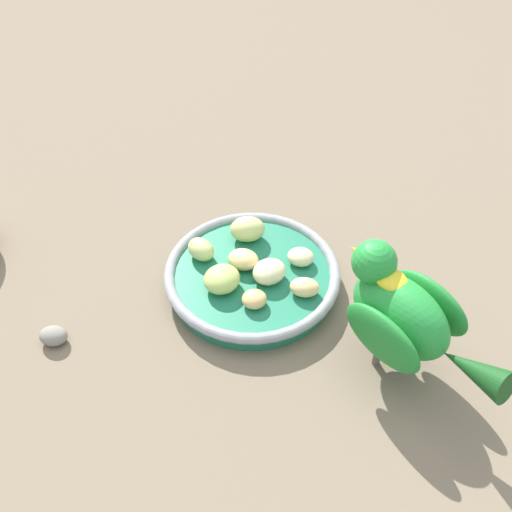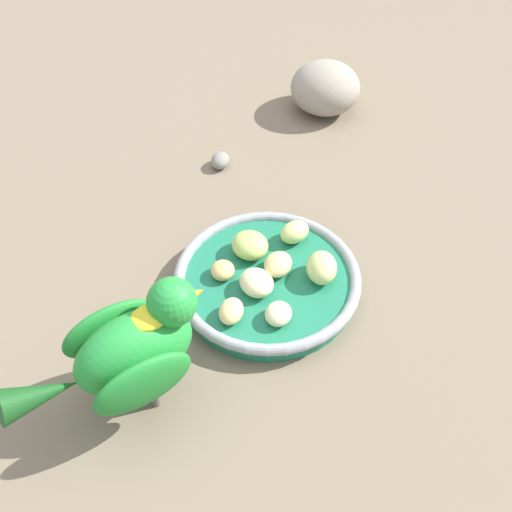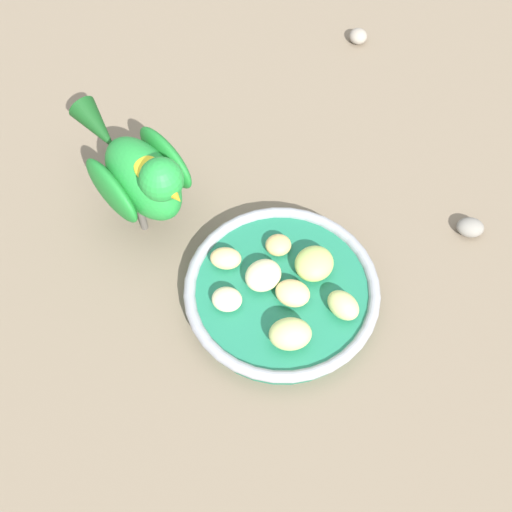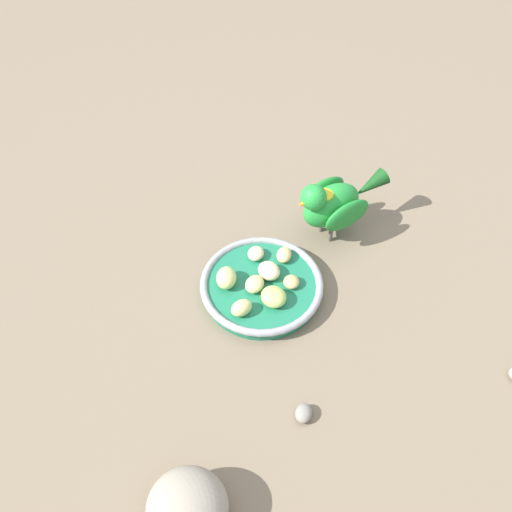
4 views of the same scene
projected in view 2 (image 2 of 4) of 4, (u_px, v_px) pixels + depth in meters
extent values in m
plane|color=#756651|center=(249.00, 277.00, 0.65)|extent=(4.00, 4.00, 0.00)
cylinder|color=#1E7251|center=(267.00, 284.00, 0.63)|extent=(0.18, 0.18, 0.02)
torus|color=#93969B|center=(267.00, 277.00, 0.62)|extent=(0.19, 0.19, 0.01)
ellipsoid|color=#C6D17A|center=(322.00, 268.00, 0.61)|extent=(0.04, 0.05, 0.03)
ellipsoid|color=tan|center=(223.00, 270.00, 0.62)|extent=(0.03, 0.03, 0.02)
ellipsoid|color=beige|center=(257.00, 283.00, 0.60)|extent=(0.04, 0.04, 0.02)
ellipsoid|color=#B2CC66|center=(250.00, 245.00, 0.63)|extent=(0.05, 0.05, 0.02)
ellipsoid|color=beige|center=(274.00, 315.00, 0.58)|extent=(0.04, 0.04, 0.02)
ellipsoid|color=#C6D17A|center=(295.00, 232.00, 0.65)|extent=(0.04, 0.03, 0.02)
ellipsoid|color=#E5C67F|center=(278.00, 264.00, 0.62)|extent=(0.04, 0.04, 0.02)
ellipsoid|color=#E5C67F|center=(231.00, 311.00, 0.58)|extent=(0.04, 0.04, 0.02)
cylinder|color=#59544C|center=(141.00, 372.00, 0.55)|extent=(0.01, 0.01, 0.03)
cylinder|color=#59544C|center=(154.00, 394.00, 0.53)|extent=(0.01, 0.01, 0.03)
ellipsoid|color=green|center=(134.00, 351.00, 0.50)|extent=(0.11, 0.08, 0.07)
ellipsoid|color=#1E7F2D|center=(110.00, 329.00, 0.52)|extent=(0.09, 0.04, 0.05)
ellipsoid|color=#1E7F2D|center=(143.00, 384.00, 0.48)|extent=(0.09, 0.04, 0.05)
cone|color=#144719|center=(40.00, 395.00, 0.47)|extent=(0.07, 0.04, 0.04)
sphere|color=green|center=(172.00, 302.00, 0.49)|extent=(0.05, 0.05, 0.04)
cone|color=orange|center=(194.00, 294.00, 0.50)|extent=(0.02, 0.02, 0.01)
ellipsoid|color=yellow|center=(149.00, 317.00, 0.49)|extent=(0.04, 0.03, 0.01)
ellipsoid|color=gray|center=(325.00, 88.00, 0.84)|extent=(0.13, 0.13, 0.07)
ellipsoid|color=gray|center=(220.00, 160.00, 0.77)|extent=(0.03, 0.04, 0.02)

